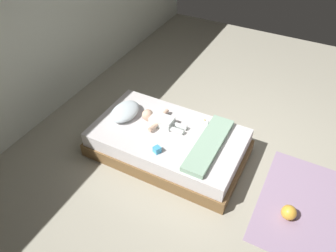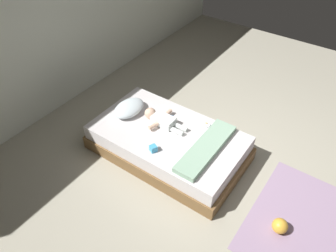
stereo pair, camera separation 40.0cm
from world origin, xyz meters
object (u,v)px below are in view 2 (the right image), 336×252
object	(u,v)px
bed	(168,143)
baby_bottle	(206,125)
toy_ball	(280,226)
pillow	(129,108)
baby	(161,119)
toy_block	(153,148)
toothbrush	(168,114)

from	to	relation	value
bed	baby_bottle	bearing A→B (deg)	-42.63
bed	toy_ball	size ratio (longest dim) A/B	11.76
pillow	baby	bearing A→B (deg)	-81.89
pillow	toy_block	size ratio (longest dim) A/B	4.67
bed	baby	xyz separation A→B (m)	(0.09, 0.17, 0.26)
pillow	baby	xyz separation A→B (m)	(0.07, -0.49, -0.01)
toy_ball	bed	bearing A→B (deg)	80.88
baby	baby_bottle	world-z (taller)	baby
baby_bottle	bed	bearing A→B (deg)	137.37
toothbrush	toy_ball	distance (m)	1.96
toy_ball	baby_bottle	bearing A→B (deg)	63.92
toy_ball	pillow	bearing A→B (deg)	82.92
toothbrush	toy_block	world-z (taller)	toy_block
bed	pillow	size ratio (longest dim) A/B	4.15
baby	toy_block	world-z (taller)	baby
toothbrush	toy_ball	xyz separation A→B (m)	(-0.55, -1.86, -0.30)
bed	baby	distance (m)	0.32
bed	baby_bottle	xyz separation A→B (m)	(0.38, -0.35, 0.22)
toothbrush	toy_ball	world-z (taller)	toothbrush
baby	toothbrush	size ratio (longest dim) A/B	3.80
pillow	toy_ball	size ratio (longest dim) A/B	2.83
bed	toy_block	distance (m)	0.45
toy_block	bed	bearing A→B (deg)	7.67
toy_ball	toy_block	xyz separation A→B (m)	(-0.11, 1.61, 0.33)
pillow	baby_bottle	size ratio (longest dim) A/B	4.37
pillow	toy_ball	bearing A→B (deg)	-97.08
pillow	toy_ball	distance (m)	2.37
toy_ball	baby_bottle	world-z (taller)	baby_bottle
bed	baby	world-z (taller)	baby
baby	toy_ball	bearing A→B (deg)	-101.06
bed	toothbrush	distance (m)	0.40
bed	toy_block	world-z (taller)	toy_block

